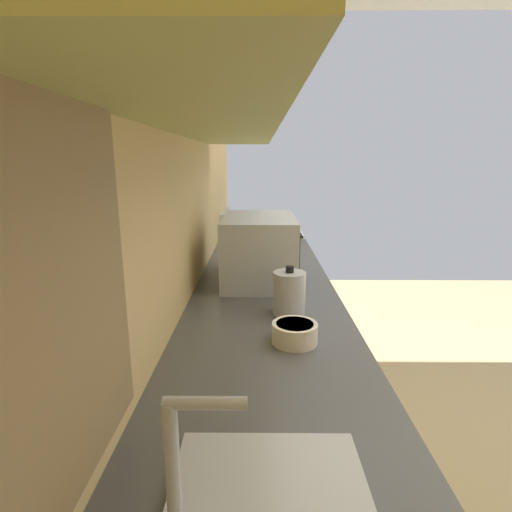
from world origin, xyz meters
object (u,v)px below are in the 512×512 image
at_px(oven_range, 262,282).
at_px(bowl, 295,332).
at_px(kettle, 289,293).
at_px(microwave, 259,249).

relative_size(oven_range, bowl, 7.25).
bearing_deg(oven_range, kettle, -177.12).
distance_m(oven_range, kettle, 1.88).
bearing_deg(kettle, bowl, 180.00).
bearing_deg(microwave, kettle, -165.50).
bearing_deg(oven_range, microwave, 178.94).
xyz_separation_m(bowl, kettle, (0.26, 0.00, 0.05)).
bearing_deg(bowl, microwave, 9.36).
xyz_separation_m(oven_range, microwave, (-1.36, 0.03, 0.60)).
bearing_deg(microwave, oven_range, -1.06).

